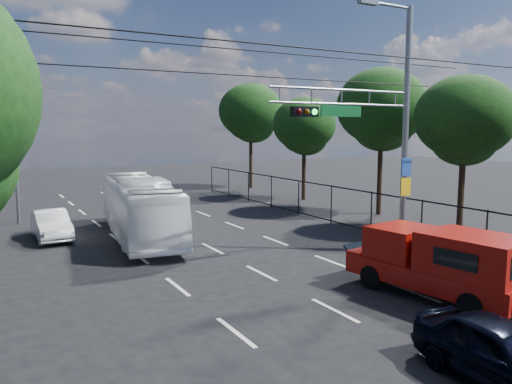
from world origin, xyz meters
TOP-DOWN VIEW (x-y plane):
  - ground at (0.00, 0.00)m, footprint 120.00×120.00m
  - lane_markings at (-0.00, 14.00)m, footprint 6.12×38.00m
  - signal_mast at (5.28, 7.99)m, footprint 6.43×0.39m
  - streetlight_left at (-6.33, 22.00)m, footprint 2.09×0.22m
  - utility_wires at (0.00, 8.83)m, footprint 22.00×5.04m
  - fence_right at (7.60, 12.17)m, footprint 0.06×34.03m
  - tree_right_b at (11.22, 9.02)m, footprint 4.50×4.50m
  - tree_right_c at (11.82, 15.02)m, footprint 5.10×5.10m
  - tree_right_d at (11.42, 22.02)m, footprint 4.32×4.32m
  - tree_right_e at (11.62, 30.02)m, footprint 5.28×5.28m
  - red_pickup at (3.30, 3.39)m, footprint 2.71×5.63m
  - navy_hatchback at (0.25, -0.79)m, footprint 1.98×3.99m
  - white_bus at (-1.97, 15.52)m, footprint 3.50×9.96m
  - white_van at (-5.50, 17.22)m, footprint 1.41×3.89m

SIDE VIEW (x-z plane):
  - ground at x=0.00m, z-range 0.00..0.00m
  - lane_markings at x=0.00m, z-range 0.00..0.01m
  - white_van at x=-5.50m, z-range 0.00..1.27m
  - navy_hatchback at x=0.25m, z-range 0.00..1.31m
  - fence_right at x=7.60m, z-range 0.03..2.03m
  - red_pickup at x=3.30m, z-range 0.07..2.09m
  - white_bus at x=-1.97m, z-range 0.00..2.72m
  - streetlight_left at x=-6.33m, z-range 0.40..7.48m
  - tree_right_d at x=11.42m, z-range 1.34..8.36m
  - tree_right_b at x=11.22m, z-range 1.40..8.71m
  - signal_mast at x=5.28m, z-range 0.49..9.99m
  - tree_right_c at x=11.82m, z-range 1.59..9.88m
  - tree_right_e at x=11.62m, z-range 1.65..10.23m
  - utility_wires at x=0.00m, z-range 6.86..7.60m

